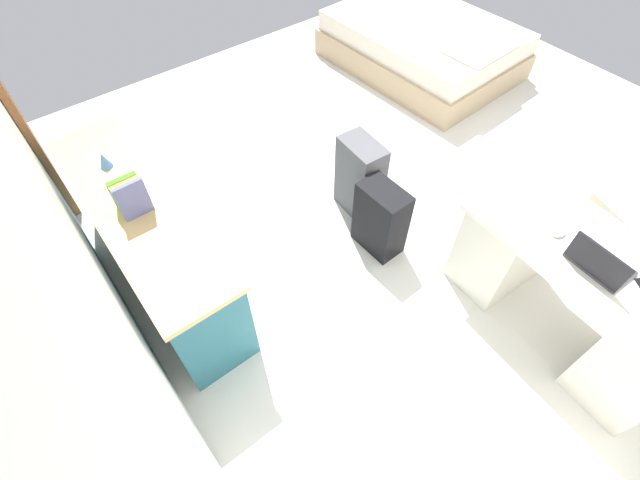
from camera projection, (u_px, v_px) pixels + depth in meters
The scene contains 11 objects.
ground_plane at pixel (416, 189), 3.78m from camera, with size 5.92×5.92×0.00m, color silver.
wall_back at pixel (38, 208), 1.76m from camera, with size 4.92×0.10×2.80m, color silver.
desk at pixel (572, 292), 2.71m from camera, with size 1.47×0.74×0.73m.
credenza at pixel (153, 245), 2.93m from camera, with size 1.80×0.48×0.78m.
bed at pixel (423, 45), 4.78m from camera, with size 1.97×1.49×0.58m.
suitcase_black at pixel (381, 219), 3.20m from camera, with size 0.36×0.22×0.57m, color black.
suitcase_spare_grey at pixel (360, 178), 3.41m from camera, with size 0.36×0.22×0.65m, color #4C4C51.
laptop at pixel (599, 263), 2.36m from camera, with size 0.32×0.24×0.21m.
computer_mouse at pixel (560, 232), 2.53m from camera, with size 0.06×0.10×0.03m, color white.
book_row at pixel (130, 196), 2.52m from camera, with size 0.15×0.17×0.24m.
figurine_small at pixel (104, 160), 2.78m from camera, with size 0.08×0.08×0.11m, color #4C7FBF.
Camera 1 is at (-1.62, 2.28, 2.70)m, focal length 25.14 mm.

